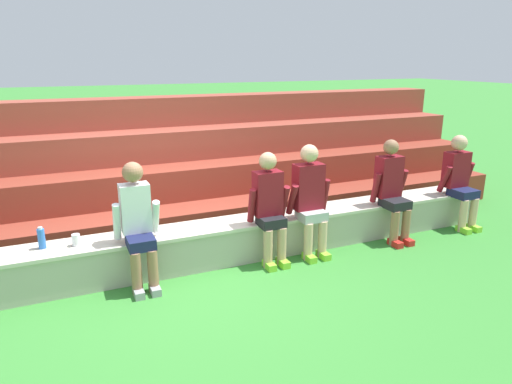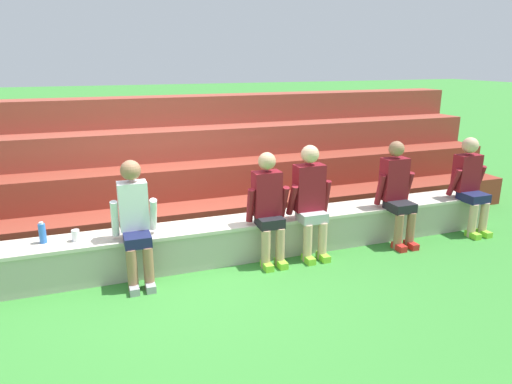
% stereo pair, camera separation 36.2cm
% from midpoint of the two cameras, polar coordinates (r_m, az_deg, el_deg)
% --- Properties ---
extents(ground_plane, '(80.00, 80.00, 0.00)m').
position_cam_midpoint_polar(ground_plane, '(5.52, -5.44, -9.77)').
color(ground_plane, '#388433').
extents(stone_seating_wall, '(8.69, 0.51, 0.48)m').
position_cam_midpoint_polar(stone_seating_wall, '(5.62, -6.13, -6.40)').
color(stone_seating_wall, '#B7AF9E').
rests_on(stone_seating_wall, ground).
extents(brick_bleachers, '(10.93, 2.22, 1.81)m').
position_cam_midpoint_polar(brick_bleachers, '(7.31, -9.94, 2.28)').
color(brick_bleachers, maroon).
rests_on(brick_bleachers, ground).
extents(person_left_of_center, '(0.49, 0.58, 1.36)m').
position_cam_midpoint_polar(person_left_of_center, '(5.14, -12.74, -3.36)').
color(person_left_of_center, '#996B4C').
rests_on(person_left_of_center, ground).
extents(person_center, '(0.51, 0.47, 1.35)m').
position_cam_midpoint_polar(person_center, '(5.50, 3.44, -1.71)').
color(person_center, tan).
rests_on(person_center, ground).
extents(person_right_of_center, '(0.55, 0.48, 1.40)m').
position_cam_midpoint_polar(person_right_of_center, '(5.73, 8.54, -0.78)').
color(person_right_of_center, '#DBAD89').
rests_on(person_right_of_center, ground).
extents(person_far_right, '(0.52, 0.56, 1.37)m').
position_cam_midpoint_polar(person_far_right, '(6.43, 18.55, 0.12)').
color(person_far_right, '#996B4C').
rests_on(person_far_right, ground).
extents(person_rightmost_edge, '(0.54, 0.58, 1.35)m').
position_cam_midpoint_polar(person_rightmost_edge, '(7.25, 26.21, 1.06)').
color(person_rightmost_edge, '#DBAD89').
rests_on(person_rightmost_edge, ground).
extents(water_bottle_near_right, '(0.07, 0.07, 0.24)m').
position_cam_midpoint_polar(water_bottle_near_right, '(5.43, -23.11, -4.70)').
color(water_bottle_near_right, blue).
rests_on(water_bottle_near_right, stone_seating_wall).
extents(plastic_cup_left_end, '(0.09, 0.09, 0.11)m').
position_cam_midpoint_polar(plastic_cup_left_end, '(6.85, 19.35, -0.61)').
color(plastic_cup_left_end, red).
rests_on(plastic_cup_left_end, stone_seating_wall).
extents(plastic_cup_middle, '(0.09, 0.09, 0.13)m').
position_cam_midpoint_polar(plastic_cup_middle, '(5.37, -19.55, -5.08)').
color(plastic_cup_middle, white).
rests_on(plastic_cup_middle, stone_seating_wall).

